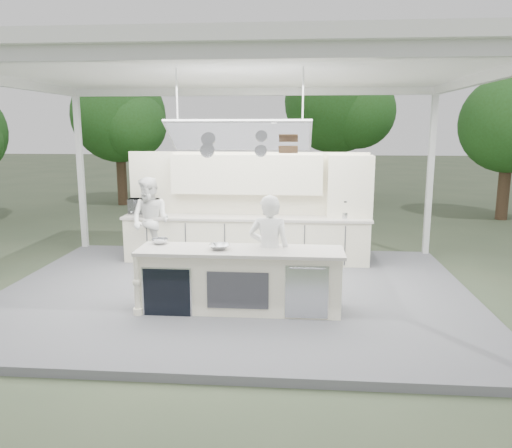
# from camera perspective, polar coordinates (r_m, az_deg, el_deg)

# --- Properties ---
(ground) EXTENTS (90.00, 90.00, 0.00)m
(ground) POSITION_cam_1_polar(r_m,az_deg,el_deg) (8.69, -2.41, -8.30)
(ground) COLOR #465037
(ground) RESTS_ON ground
(stage_deck) EXTENTS (8.00, 6.00, 0.12)m
(stage_deck) POSITION_cam_1_polar(r_m,az_deg,el_deg) (8.67, -2.42, -7.92)
(stage_deck) COLOR #58585D
(stage_deck) RESTS_ON ground
(tent) EXTENTS (8.20, 6.20, 3.86)m
(tent) POSITION_cam_1_polar(r_m,az_deg,el_deg) (8.23, -2.62, 16.86)
(tent) COLOR white
(tent) RESTS_ON ground
(demo_island) EXTENTS (3.10, 0.79, 0.95)m
(demo_island) POSITION_cam_1_polar(r_m,az_deg,el_deg) (7.62, -1.96, -6.36)
(demo_island) COLOR white
(demo_island) RESTS_ON stage_deck
(back_counter) EXTENTS (5.08, 0.72, 0.95)m
(back_counter) POSITION_cam_1_polar(r_m,az_deg,el_deg) (10.34, -1.14, -1.69)
(back_counter) COLOR white
(back_counter) RESTS_ON stage_deck
(back_wall_unit) EXTENTS (5.05, 0.48, 2.25)m
(back_wall_unit) POSITION_cam_1_polar(r_m,az_deg,el_deg) (10.35, 1.42, 3.81)
(back_wall_unit) COLOR white
(back_wall_unit) RESTS_ON stage_deck
(tree_cluster) EXTENTS (19.55, 9.40, 5.85)m
(tree_cluster) POSITION_cam_1_polar(r_m,az_deg,el_deg) (17.95, 0.92, 12.33)
(tree_cluster) COLOR #4D3826
(tree_cluster) RESTS_ON ground
(head_chef) EXTENTS (0.66, 0.46, 1.75)m
(head_chef) POSITION_cam_1_polar(r_m,az_deg,el_deg) (7.68, 1.52, -3.12)
(head_chef) COLOR white
(head_chef) RESTS_ON stage_deck
(sous_chef) EXTENTS (1.03, 0.92, 1.77)m
(sous_chef) POSITION_cam_1_polar(r_m,az_deg,el_deg) (10.29, -11.94, 0.33)
(sous_chef) COLOR white
(sous_chef) RESTS_ON stage_deck
(toaster_oven) EXTENTS (0.61, 0.43, 0.33)m
(toaster_oven) POSITION_cam_1_polar(r_m,az_deg,el_deg) (10.84, -12.71, 2.04)
(toaster_oven) COLOR silver
(toaster_oven) RESTS_ON back_counter
(bowl_large) EXTENTS (0.32, 0.32, 0.08)m
(bowl_large) POSITION_cam_1_polar(r_m,az_deg,el_deg) (7.50, -4.23, -2.62)
(bowl_large) COLOR silver
(bowl_large) RESTS_ON demo_island
(bowl_small) EXTENTS (0.29, 0.29, 0.08)m
(bowl_small) POSITION_cam_1_polar(r_m,az_deg,el_deg) (7.98, -10.93, -1.94)
(bowl_small) COLOR silver
(bowl_small) RESTS_ON demo_island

